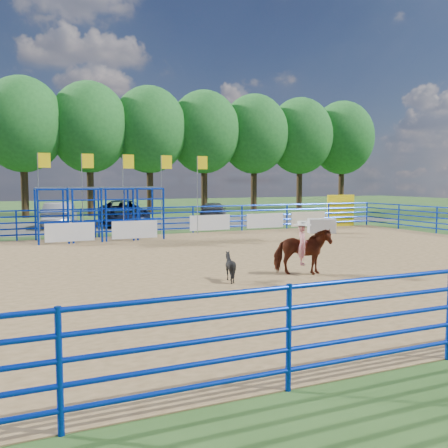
{
  "coord_description": "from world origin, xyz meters",
  "views": [
    {
      "loc": [
        -6.51,
        -15.74,
        2.9
      ],
      "look_at": [
        0.89,
        1.0,
        1.3
      ],
      "focal_mm": 40.0,
      "sensor_mm": 36.0,
      "label": 1
    }
  ],
  "objects_px": {
    "announcer_table": "(322,226)",
    "car_d": "(213,212)",
    "calf": "(230,267)",
    "horse_and_rider": "(302,248)",
    "car_b": "(60,214)",
    "car_c": "(124,213)"
  },
  "relations": [
    {
      "from": "announcer_table",
      "to": "car_d",
      "type": "xyz_separation_m",
      "value": [
        -2.38,
        9.84,
        0.26
      ]
    },
    {
      "from": "horse_and_rider",
      "to": "car_c",
      "type": "distance_m",
      "value": 19.25
    },
    {
      "from": "announcer_table",
      "to": "car_d",
      "type": "height_order",
      "value": "car_d"
    },
    {
      "from": "car_b",
      "to": "car_c",
      "type": "xyz_separation_m",
      "value": [
        3.86,
        -0.42,
        0.02
      ]
    },
    {
      "from": "announcer_table",
      "to": "car_c",
      "type": "bearing_deg",
      "value": 133.77
    },
    {
      "from": "announcer_table",
      "to": "calf",
      "type": "height_order",
      "value": "calf"
    },
    {
      "from": "horse_and_rider",
      "to": "car_c",
      "type": "xyz_separation_m",
      "value": [
        -1.24,
        19.21,
        -0.02
      ]
    },
    {
      "from": "car_b",
      "to": "car_d",
      "type": "relative_size",
      "value": 1.03
    },
    {
      "from": "announcer_table",
      "to": "calf",
      "type": "bearing_deg",
      "value": -135.45
    },
    {
      "from": "announcer_table",
      "to": "calf",
      "type": "relative_size",
      "value": 1.76
    },
    {
      "from": "horse_and_rider",
      "to": "car_d",
      "type": "distance_m",
      "value": 20.46
    },
    {
      "from": "car_b",
      "to": "car_c",
      "type": "height_order",
      "value": "car_c"
    },
    {
      "from": "calf",
      "to": "car_c",
      "type": "relative_size",
      "value": 0.14
    },
    {
      "from": "calf",
      "to": "horse_and_rider",
      "type": "bearing_deg",
      "value": -125.19
    },
    {
      "from": "horse_and_rider",
      "to": "car_d",
      "type": "height_order",
      "value": "horse_and_rider"
    },
    {
      "from": "car_c",
      "to": "car_d",
      "type": "relative_size",
      "value": 1.26
    },
    {
      "from": "car_b",
      "to": "horse_and_rider",
      "type": "bearing_deg",
      "value": 116.74
    },
    {
      "from": "car_c",
      "to": "car_d",
      "type": "distance_m",
      "value": 6.54
    },
    {
      "from": "announcer_table",
      "to": "car_b",
      "type": "bearing_deg",
      "value": 142.74
    },
    {
      "from": "car_c",
      "to": "car_d",
      "type": "height_order",
      "value": "car_c"
    },
    {
      "from": "announcer_table",
      "to": "car_d",
      "type": "distance_m",
      "value": 10.13
    },
    {
      "from": "car_c",
      "to": "car_d",
      "type": "bearing_deg",
      "value": 8.59
    }
  ]
}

